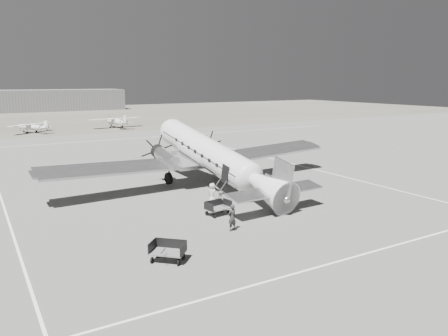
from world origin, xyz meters
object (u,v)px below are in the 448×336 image
ground_crew (232,218)px  dc3_airliner (212,158)px  hangar_main (54,100)px  light_plane_left (32,128)px  light_plane_right (117,122)px  ramp_agent (221,201)px  passenger (212,194)px  baggage_cart_near (218,208)px  baggage_cart_far (168,252)px

ground_crew → dc3_airliner: bearing=-123.6°
hangar_main → light_plane_left: (-14.71, -63.42, -2.36)m
hangar_main → dc3_airliner: (-6.60, -116.72, -0.54)m
light_plane_right → ground_crew: (-12.12, -64.52, -0.24)m
ramp_agent → passenger: bearing=-5.8°
hangar_main → light_plane_right: size_ratio=3.95×
light_plane_right → light_plane_left: bearing=176.2°
baggage_cart_near → ground_crew: 3.46m
ramp_agent → ground_crew: bearing=161.8°
light_plane_left → ramp_agent: (5.38, -59.45, -0.19)m
hangar_main → dc3_airliner: size_ratio=1.45×
hangar_main → ramp_agent: 123.25m
light_plane_left → baggage_cart_far: 66.01m
ramp_agent → dc3_airliner: bearing=-21.6°
dc3_airliner → ground_crew: size_ratio=16.68×
dc3_airliner → baggage_cart_near: 8.09m
light_plane_left → baggage_cart_near: (4.69, -60.28, -0.43)m
hangar_main → passenger: (-9.08, -121.16, -2.46)m
light_plane_right → dc3_airliner: bearing=-105.3°
baggage_cart_far → ground_crew: bearing=66.7°
baggage_cart_near → passenger: passenger is taller
ramp_agent → passenger: size_ratio=0.89×
light_plane_right → baggage_cart_near: bearing=-107.5°
hangar_main → baggage_cart_far: 130.46m
ground_crew → passenger: 6.14m
light_plane_left → ground_crew: (3.81, -63.60, -0.07)m
light_plane_left → baggage_cart_far: bearing=-127.3°
dc3_airliner → light_plane_left: size_ratio=3.20×
light_plane_right → ground_crew: bearing=-107.7°
baggage_cart_far → dc3_airliner: bearing=95.6°
baggage_cart_near → dc3_airliner: bearing=55.3°
baggage_cart_near → passenger: (0.93, 2.55, 0.33)m
light_plane_left → light_plane_right: 15.96m
light_plane_left → baggage_cart_near: bearing=-121.5°
light_plane_left → passenger: 58.01m
dc3_airliner → baggage_cart_near: dc3_airliner is taller
light_plane_left → baggage_cart_far: (-1.61, -65.99, -0.40)m
ground_crew → passenger: bearing=-118.2°
hangar_main → ramp_agent: bearing=-94.3°
passenger → hangar_main: bearing=-17.5°
baggage_cart_far → passenger: size_ratio=1.12×
ramp_agent → baggage_cart_near: bearing=142.9°
baggage_cart_near → ramp_agent: ramp_agent is taller
hangar_main → ground_crew: size_ratio=24.20×
dc3_airliner → baggage_cart_far: 16.14m
light_plane_left → baggage_cart_near: size_ratio=4.98×
dc3_airliner → baggage_cart_far: (-9.72, -12.69, -2.22)m
baggage_cart_far → baggage_cart_near: bearing=85.2°
hangar_main → ground_crew: 127.52m
light_plane_left → baggage_cart_far: size_ratio=4.77×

